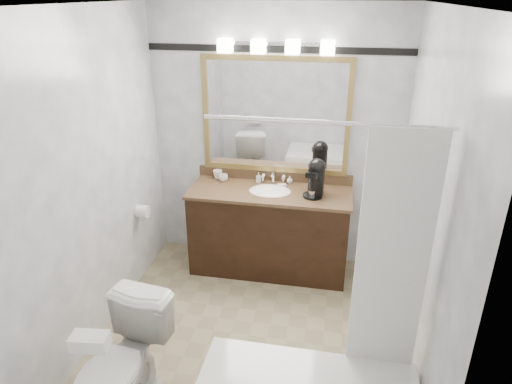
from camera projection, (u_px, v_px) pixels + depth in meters
room at (248, 196)px, 3.21m from camera, size 2.42×2.62×2.52m
vanity at (269, 229)px, 4.45m from camera, size 1.53×0.58×0.97m
mirror at (275, 116)px, 4.26m from camera, size 1.40×0.04×1.10m
vanity_light_bar at (276, 46)px, 3.96m from camera, size 1.02×0.14×0.12m
accent_stripe at (277, 49)px, 4.03m from camera, size 2.40×0.01×0.06m
tp_roll at (142, 211)px, 4.23m from camera, size 0.11×0.12×0.12m
toilet at (120, 367)px, 2.89m from camera, size 0.54×0.81×0.78m
tissue_box at (90, 341)px, 2.49m from camera, size 0.22×0.14×0.08m
coffee_maker at (316, 177)px, 4.13m from camera, size 0.19×0.23×0.35m
cup_left at (223, 178)px, 4.49m from camera, size 0.10×0.10×0.07m
cup_right at (218, 174)px, 4.55m from camera, size 0.11×0.11×0.09m
soap_bottle_a at (258, 178)px, 4.46m from camera, size 0.05×0.05×0.10m
soap_bottle_b at (290, 180)px, 4.44m from camera, size 0.07×0.07×0.07m
soap_bar at (282, 185)px, 4.37m from camera, size 0.10×0.08×0.03m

